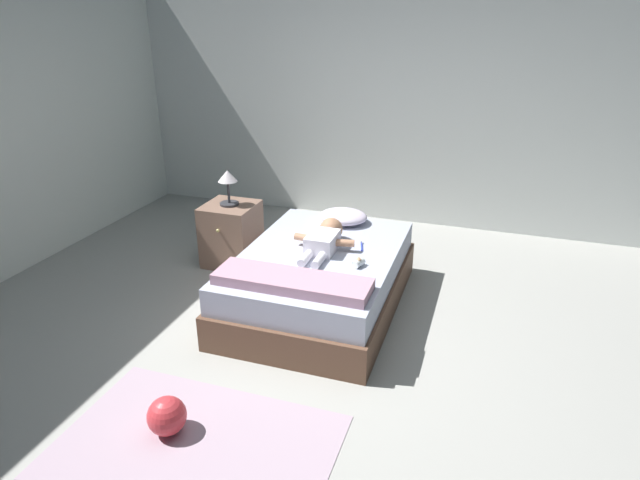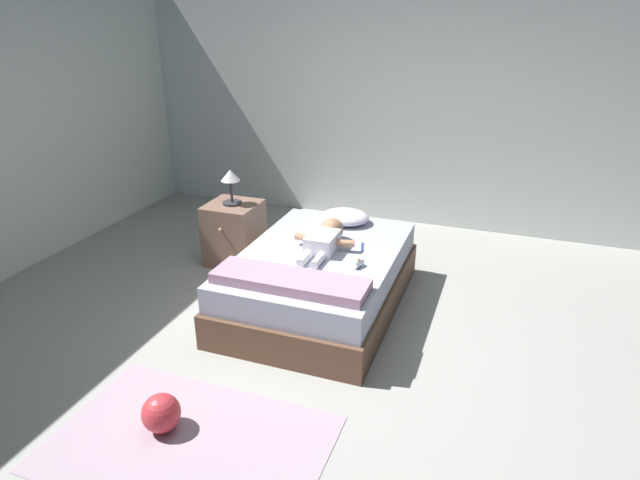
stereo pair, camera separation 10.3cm
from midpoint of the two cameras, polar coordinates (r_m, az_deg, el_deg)
ground_plane at (r=3.72m, az=-1.29°, el=-13.43°), size 8.00×8.00×0.00m
wall_behind_bed at (r=5.94m, az=9.46°, el=14.37°), size 8.00×0.12×2.67m
bed at (r=4.32m, az=0.69°, el=-4.17°), size 1.20×1.76×0.47m
pillow at (r=4.77m, az=3.28°, el=2.45°), size 0.42×0.35×0.12m
baby at (r=4.26m, az=1.24°, el=0.12°), size 0.49×0.66×0.19m
toothbrush at (r=4.31m, az=5.10°, el=-0.67°), size 0.06×0.17×0.02m
nightstand at (r=5.11m, az=-8.40°, el=0.72°), size 0.46×0.49×0.57m
lamp at (r=4.94m, az=-8.74°, el=6.20°), size 0.17×0.17×0.32m
rug at (r=3.27m, az=-12.64°, el=-20.02°), size 1.52×1.00×0.01m
toy_ball at (r=3.32m, az=-15.39°, el=-17.06°), size 0.22×0.22×0.22m
blanket at (r=3.70m, az=-2.37°, el=-4.32°), size 1.08×0.31×0.07m
baby_bottle at (r=3.97m, az=4.69°, el=-2.41°), size 0.09×0.11×0.08m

